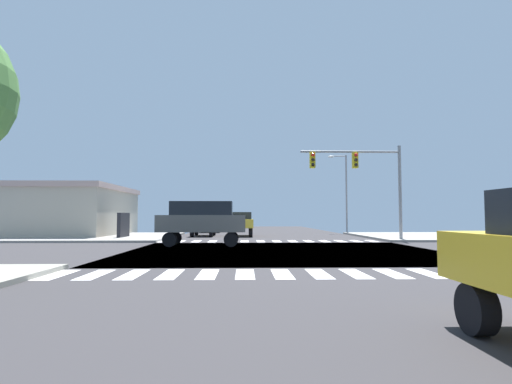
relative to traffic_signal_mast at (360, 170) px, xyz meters
The scene contains 13 objects.
ground 10.26m from the traffic_signal_mast, 127.34° to the right, with size 90.00×90.00×0.05m.
sidewalk_corner_ne 9.81m from the traffic_signal_mast, 32.23° to the left, with size 12.00×12.00×0.14m.
sidewalk_corner_nw 19.67m from the traffic_signal_mast, 165.90° to the left, with size 12.00×12.00×0.14m.
crosswalk_near 16.38m from the traffic_signal_mast, 111.77° to the right, with size 13.50×2.00×0.01m.
crosswalk_far 7.36m from the traffic_signal_mast, behind, with size 13.50×2.00×0.01m.
traffic_signal_mast is the anchor object (origin of this frame).
street_lamp 12.41m from the traffic_signal_mast, 81.19° to the left, with size 1.78×0.32×7.29m.
bank_building 24.49m from the traffic_signal_mast, 162.87° to the left, with size 13.97×10.90×3.93m.
sedan_nearside_1 31.37m from the traffic_signal_mast, 104.09° to the left, with size 1.80×4.30×1.88m.
sedan_farside_2 13.12m from the traffic_signal_mast, 146.61° to the left, with size 1.80×4.30×1.88m.
suv_leading_1 18.74m from the traffic_signal_mast, 124.96° to the left, with size 1.96×4.60×2.34m.
sedan_outer_5 10.70m from the traffic_signal_mast, 138.35° to the left, with size 1.80×4.30×1.88m.
suv_inner_2 10.80m from the traffic_signal_mast, 158.28° to the right, with size 4.60×1.96×2.34m.
Camera 1 is at (-1.77, -18.51, 1.56)m, focal length 28.94 mm.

